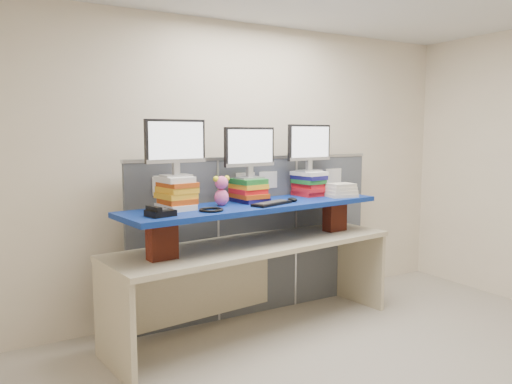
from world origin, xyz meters
TOP-DOWN VIEW (x-y plane):
  - room at (0.00, 0.00)m, footprint 5.00×4.00m
  - cubicle_partition at (-0.00, 1.78)m, footprint 2.60×0.06m
  - desk at (-0.26, 1.37)m, footprint 2.71×1.08m
  - brick_pier_left at (-1.16, 1.21)m, footprint 0.23×0.14m
  - brick_pier_right at (0.66, 1.43)m, footprint 0.23×0.14m
  - blue_board at (-0.26, 1.37)m, footprint 2.45×0.88m
  - book_stack_left at (-0.97, 1.41)m, footprint 0.30×0.34m
  - book_stack_center at (-0.26, 1.49)m, footprint 0.29×0.33m
  - book_stack_right at (0.46, 1.58)m, footprint 0.29×0.33m
  - monitor_left at (-0.97, 1.40)m, footprint 0.52×0.17m
  - monitor_center at (-0.25, 1.49)m, footprint 0.52×0.17m
  - monitor_right at (0.45, 1.57)m, footprint 0.52×0.17m
  - keyboard at (-0.18, 1.23)m, footprint 0.43×0.27m
  - mouse at (0.08, 1.31)m, footprint 0.11×0.14m
  - desk_phone at (-1.20, 1.15)m, footprint 0.22×0.20m
  - headset at (-0.77, 1.18)m, footprint 0.23×0.23m
  - plush_toy at (-0.57, 1.40)m, footprint 0.15×0.11m
  - binder_stack at (0.67, 1.36)m, footprint 0.29×0.24m

SIDE VIEW (x-z plane):
  - desk at x=-0.26m, z-range 0.24..1.04m
  - cubicle_partition at x=0.00m, z-range 0.00..1.53m
  - brick_pier_left at x=-1.16m, z-range 0.80..1.10m
  - brick_pier_right at x=0.66m, z-range 0.80..1.10m
  - blue_board at x=-0.26m, z-range 1.10..1.14m
  - headset at x=-0.77m, z-range 1.14..1.16m
  - keyboard at x=-0.18m, z-range 1.14..1.17m
  - mouse at x=0.08m, z-range 1.14..1.18m
  - desk_phone at x=-1.20m, z-range 1.13..1.21m
  - binder_stack at x=0.67m, z-range 1.14..1.27m
  - book_stack_center at x=-0.26m, z-range 1.14..1.35m
  - book_stack_right at x=0.46m, z-range 1.14..1.38m
  - plush_toy at x=-0.57m, z-range 1.15..1.40m
  - book_stack_left at x=-0.97m, z-range 1.14..1.41m
  - room at x=0.00m, z-range 0.00..2.80m
  - monitor_center at x=-0.25m, z-range 1.38..1.83m
  - monitor_right at x=0.45m, z-range 1.41..1.86m
  - monitor_left at x=-0.97m, z-range 1.44..1.89m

